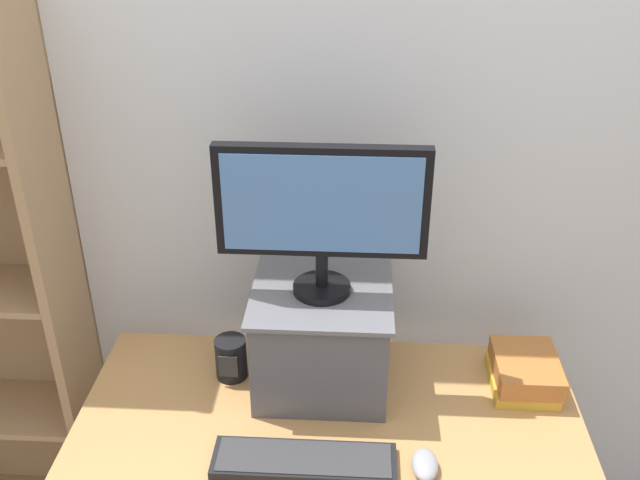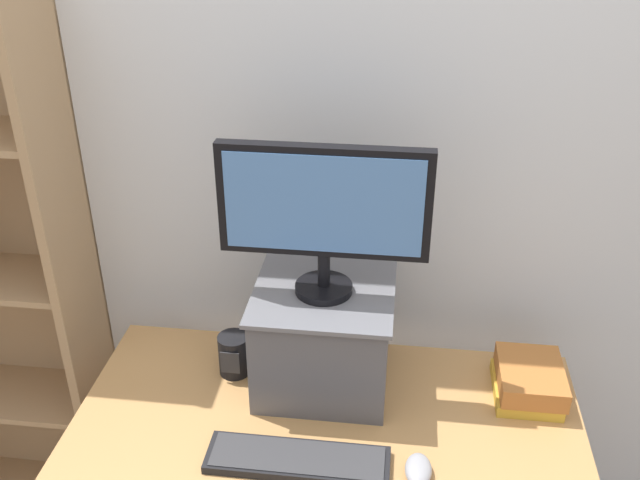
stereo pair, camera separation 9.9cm
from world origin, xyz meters
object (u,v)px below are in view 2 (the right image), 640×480
at_px(desk, 328,438).
at_px(keyboard, 298,460).
at_px(computer_mouse, 418,470).
at_px(computer_monitor, 324,209).
at_px(book_stack, 529,381).
at_px(riser_box, 324,335).
at_px(desk_speaker, 234,355).

distance_m(desk, keyboard, 0.22).
relative_size(keyboard, computer_mouse, 4.28).
bearing_deg(computer_monitor, keyboard, -94.35).
relative_size(desk, book_stack, 6.10).
height_order(riser_box, computer_mouse, riser_box).
height_order(riser_box, book_stack, riser_box).
bearing_deg(book_stack, computer_mouse, -131.85).
distance_m(keyboard, desk_speaker, 0.40).
distance_m(computer_monitor, keyboard, 0.61).
xyz_separation_m(desk, riser_box, (-0.03, 0.13, 0.25)).
height_order(keyboard, desk_speaker, desk_speaker).
relative_size(book_stack, desk_speaker, 1.79).
bearing_deg(desk, book_stack, 14.70).
bearing_deg(book_stack, desk, -165.30).
height_order(desk, computer_mouse, computer_mouse).
height_order(desk, desk_speaker, desk_speaker).
bearing_deg(computer_monitor, desk, -77.39).
bearing_deg(book_stack, computer_monitor, -179.30).
bearing_deg(keyboard, computer_monitor, 85.65).
xyz_separation_m(desk, computer_monitor, (-0.03, 0.13, 0.63)).
bearing_deg(computer_monitor, riser_box, 90.00).
xyz_separation_m(desk, desk_speaker, (-0.28, 0.13, 0.15)).
bearing_deg(riser_box, desk, -77.53).
relative_size(desk, riser_box, 3.57).
relative_size(desk, computer_monitor, 2.51).
xyz_separation_m(keyboard, book_stack, (0.58, 0.33, 0.03)).
height_order(computer_monitor, computer_mouse, computer_monitor).
xyz_separation_m(book_stack, desk_speaker, (-0.81, -0.01, 0.02)).
relative_size(riser_box, book_stack, 1.71).
bearing_deg(desk_speaker, book_stack, 0.37).
height_order(desk, book_stack, book_stack).
relative_size(keyboard, book_stack, 2.05).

